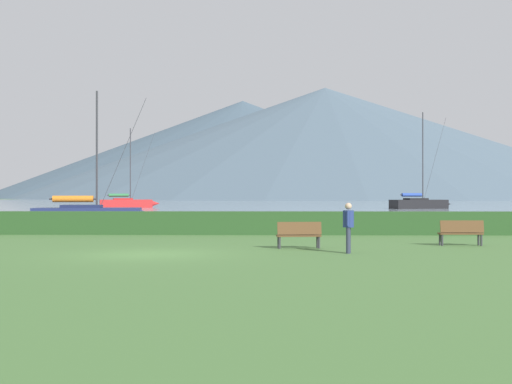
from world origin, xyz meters
The scene contains 11 objects.
ground_plane centered at (0.00, 0.00, 0.00)m, with size 1000.00×1000.00×0.00m, color #477038.
harbor_water centered at (0.00, 137.00, 0.00)m, with size 320.00×246.00×0.00m, color #8499A8.
hedge_line centered at (0.00, 11.00, 0.55)m, with size 80.00×1.20×1.10m, color #284C23.
sailboat_slip_0 centered at (-17.60, 78.40, 0.74)m, with size 9.00×4.65×11.88m.
sailboat_slip_1 centered at (24.59, 72.24, 0.77)m, with size 9.20×5.06×13.42m.
sailboat_slip_4 centered at (-7.88, 22.03, 0.64)m, with size 7.94×3.00×8.68m.
park_bench_near_path centered at (11.08, 3.96, 0.53)m, with size 1.63×0.50×0.95m.
park_bench_under_tree centered at (4.93, 2.49, 0.53)m, with size 1.61×0.64×0.95m.
person_standing_walker centered at (6.47, 0.56, 0.97)m, with size 0.36×0.56×1.65m.
distant_hill_west_ridge centered at (35.03, 362.38, 31.59)m, with size 340.60×340.60×63.19m, color #4C6070.
distant_hill_central_peak centered at (-14.01, 407.12, 31.03)m, with size 314.42×314.42×62.06m, color #425666.
Camera 1 is at (3.93, -21.39, 1.91)m, focal length 47.12 mm.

